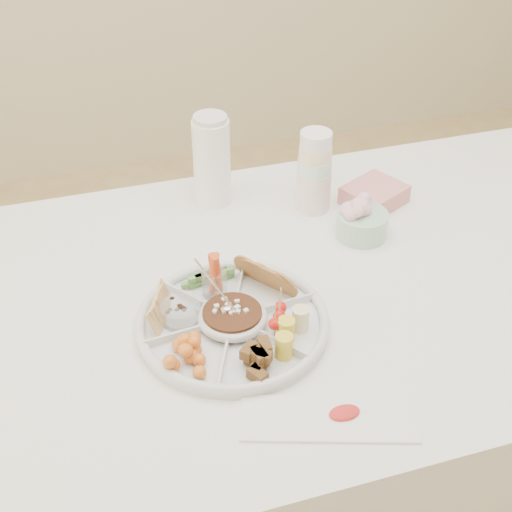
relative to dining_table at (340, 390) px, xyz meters
name	(u,v)px	position (x,y,z in m)	size (l,w,h in m)	color
floor	(330,482)	(0.00, 0.00, -0.38)	(4.00, 4.00, 0.00)	tan
dining_table	(340,390)	(0.00, 0.00, 0.00)	(1.52, 1.02, 0.76)	white
party_tray	(232,320)	(-0.30, -0.10, 0.40)	(0.38, 0.38, 0.04)	silver
bean_dip	(232,317)	(-0.30, -0.10, 0.41)	(0.12, 0.12, 0.04)	#45200E
tortillas	(271,279)	(-0.20, -0.02, 0.42)	(0.09, 0.09, 0.06)	#9A693F
carrot_cucumber	(209,267)	(-0.31, 0.03, 0.44)	(0.10, 0.10, 0.09)	#E84E21
pita_raisins	(168,307)	(-0.42, -0.04, 0.42)	(0.11, 0.11, 0.06)	tan
cherries	(189,352)	(-0.41, -0.17, 0.42)	(0.12, 0.12, 0.05)	#FFA21F
granola_chunks	(259,358)	(-0.29, -0.23, 0.42)	(0.10, 0.10, 0.04)	brown
banana_tomato	(298,311)	(-0.18, -0.15, 0.44)	(0.11, 0.11, 0.09)	#E0BA5F
cup_stack	(315,167)	(0.01, 0.27, 0.50)	(0.09, 0.09, 0.24)	silver
thermos	(212,159)	(-0.22, 0.38, 0.50)	(0.09, 0.09, 0.24)	white
flower_bowl	(362,219)	(0.08, 0.13, 0.42)	(0.12, 0.12, 0.09)	#ACD3C4
napkin_stack	(374,195)	(0.17, 0.25, 0.40)	(0.14, 0.12, 0.05)	#DE8A88
placemat	(328,419)	(-0.20, -0.37, 0.38)	(0.31, 0.10, 0.01)	silver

